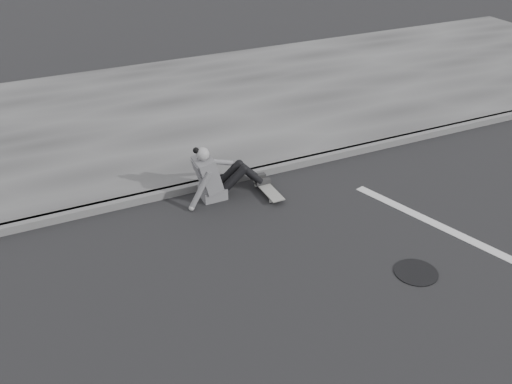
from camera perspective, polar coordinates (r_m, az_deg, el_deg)
ground at (r=6.91m, az=0.81°, el=-9.74°), size 80.00×80.00×0.00m
curb at (r=8.84m, az=-6.48°, el=0.49°), size 24.00×0.16×0.12m
sidewalk at (r=11.46m, az=-11.56°, el=7.38°), size 24.00×6.00×0.12m
manhole at (r=7.42m, az=15.70°, el=-7.74°), size 0.54×0.54×0.01m
skateboard at (r=8.70m, az=1.17°, el=0.26°), size 0.20×0.78×0.09m
seated_woman at (r=8.50m, az=-4.00°, el=1.64°), size 1.38×0.46×0.88m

